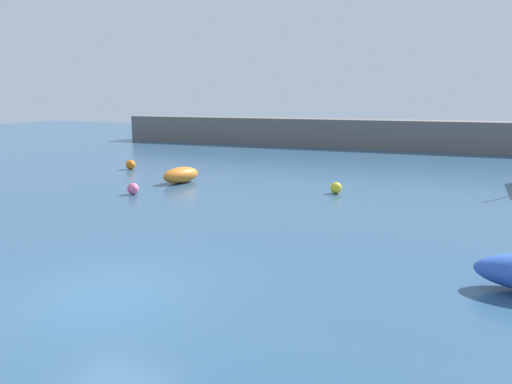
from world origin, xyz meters
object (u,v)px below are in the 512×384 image
(mooring_buoy_pink, at_px, (133,189))
(mooring_buoy_yellow, at_px, (336,188))
(mooring_buoy_orange, at_px, (131,165))
(fishing_dinghy_green, at_px, (181,175))

(mooring_buoy_pink, xyz_separation_m, mooring_buoy_yellow, (8.19, 3.63, -0.00))
(mooring_buoy_orange, height_order, mooring_buoy_yellow, mooring_buoy_orange)
(fishing_dinghy_green, height_order, mooring_buoy_orange, fishing_dinghy_green)
(fishing_dinghy_green, bearing_deg, mooring_buoy_orange, -103.08)
(mooring_buoy_orange, bearing_deg, mooring_buoy_yellow, -11.67)
(mooring_buoy_orange, bearing_deg, mooring_buoy_pink, -52.92)
(fishing_dinghy_green, height_order, mooring_buoy_pink, fishing_dinghy_green)
(mooring_buoy_pink, bearing_deg, mooring_buoy_orange, 127.08)
(fishing_dinghy_green, xyz_separation_m, mooring_buoy_pink, (-0.38, -3.42, -0.14))
(mooring_buoy_yellow, bearing_deg, fishing_dinghy_green, -178.49)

